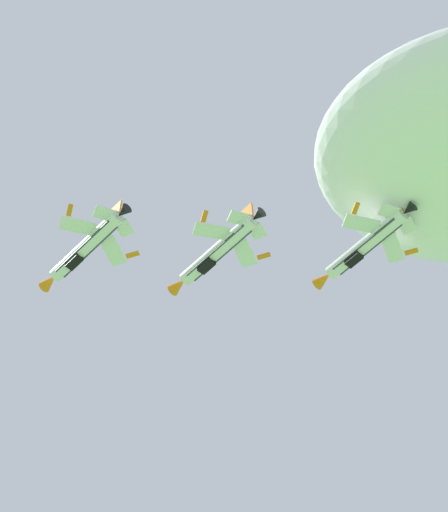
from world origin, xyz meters
The scene contains 3 objects.
fighter_jet_lead centered at (-22.74, 90.77, 120.71)m, with size 13.07×12.27×4.36m.
fighter_jet_left_wing centered at (-7.42, 93.36, 120.65)m, with size 13.07×12.26×4.37m.
fighter_jet_right_wing centered at (10.00, 95.18, 121.16)m, with size 13.07×12.27×4.34m.
Camera 1 is at (5.83, 1.51, 1.87)m, focal length 89.62 mm.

